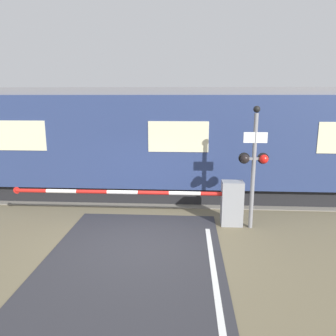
{
  "coord_description": "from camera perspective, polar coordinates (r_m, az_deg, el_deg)",
  "views": [
    {
      "loc": [
        1.19,
        -7.54,
        3.6
      ],
      "look_at": [
        0.6,
        2.02,
        1.51
      ],
      "focal_mm": 35.0,
      "sensor_mm": 36.0,
      "label": 1
    }
  ],
  "objects": [
    {
      "name": "track_bed",
      "position": [
        12.42,
        -2.15,
        -4.44
      ],
      "size": [
        36.0,
        3.2,
        0.13
      ],
      "color": "slate",
      "rests_on": "ground_plane"
    },
    {
      "name": "ground_plane",
      "position": [
        8.44,
        -5.07,
        -13.0
      ],
      "size": [
        80.0,
        80.0,
        0.0
      ],
      "primitive_type": "plane",
      "color": "#6B6047"
    },
    {
      "name": "crossing_barrier",
      "position": [
        9.44,
        7.58,
        -5.74
      ],
      "size": [
        6.68,
        0.44,
        1.28
      ],
      "color": "gray",
      "rests_on": "ground_plane"
    },
    {
      "name": "signal_post",
      "position": [
        9.1,
        14.74,
        1.26
      ],
      "size": [
        0.8,
        0.26,
        3.37
      ],
      "color": "gray",
      "rests_on": "ground_plane"
    },
    {
      "name": "train",
      "position": [
        11.95,
        2.01,
        4.57
      ],
      "size": [
        19.23,
        2.95,
        3.9
      ],
      "color": "black",
      "rests_on": "ground_plane"
    }
  ]
}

